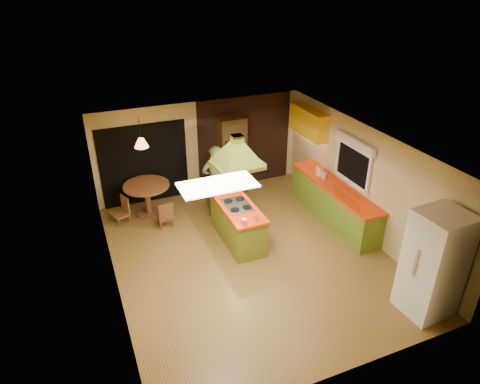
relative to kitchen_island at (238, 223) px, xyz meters
name	(u,v)px	position (x,y,z in m)	size (l,w,h in m)	color
ground	(250,256)	(0.01, -0.66, -0.45)	(6.50, 6.50, 0.00)	olive
room_walls	(251,205)	(0.01, -0.66, 0.80)	(5.50, 6.50, 6.50)	beige
ceiling_plane	(251,147)	(0.01, -0.66, 2.05)	(6.50, 6.50, 0.00)	silver
brick_panel	(245,142)	(1.26, 2.57, 0.80)	(2.64, 0.03, 2.50)	#381E14
nook_opening	(144,164)	(-1.49, 2.57, 0.60)	(2.20, 0.03, 2.10)	black
right_counter	(334,203)	(2.46, -0.06, 0.01)	(0.62, 3.05, 0.92)	olive
upper_cabinets	(308,122)	(2.58, 1.54, 1.50)	(0.34, 1.40, 0.70)	yellow
window_right	(354,153)	(2.71, -0.26, 1.32)	(0.12, 1.35, 1.06)	black
fluor_panel	(218,185)	(-1.09, -1.86, 2.03)	(1.20, 0.60, 0.03)	white
kitchen_island	(238,223)	(0.00, 0.00, 0.00)	(0.72, 1.78, 0.91)	olive
range_hood	(237,147)	(0.00, 0.00, 1.80)	(1.04, 0.78, 0.79)	#626D1B
man	(216,181)	(-0.05, 1.24, 0.46)	(0.66, 0.44, 1.82)	#474F2A
refrigerator	(434,264)	(2.26, -3.30, 0.54)	(0.82, 0.77, 1.99)	white
wall_oven	(231,155)	(0.74, 2.28, 0.60)	(0.71, 0.62, 2.10)	#462F16
dining_table	(147,193)	(-1.61, 1.88, 0.13)	(1.11, 1.11, 0.83)	brown
chair_left	(120,210)	(-2.31, 1.78, -0.13)	(0.35, 0.35, 0.64)	brown
chair_near	(165,213)	(-1.36, 1.23, -0.13)	(0.36, 0.36, 0.65)	brown
pendant_lamp	(141,143)	(-1.61, 1.88, 1.45)	(0.33, 0.33, 0.21)	#FF9E3F
canister_large	(320,172)	(2.41, 0.55, 0.57)	(0.14, 0.14, 0.20)	#F8E6C8
canister_medium	(319,171)	(2.41, 0.60, 0.57)	(0.15, 0.15, 0.21)	#EFE3C0
canister_small	(324,175)	(2.41, 0.37, 0.55)	(0.13, 0.13, 0.17)	beige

